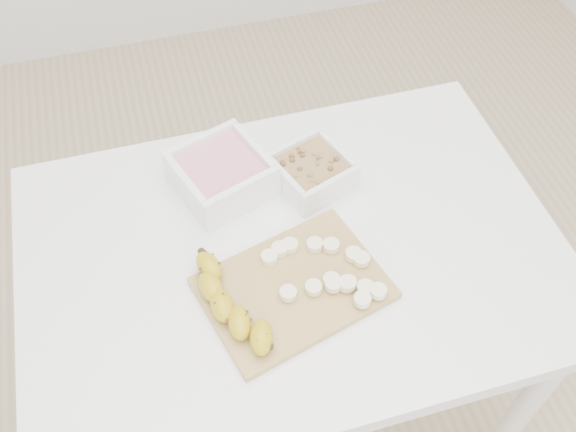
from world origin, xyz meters
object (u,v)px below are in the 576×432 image
object	(u,v)px
table	(292,276)
banana	(232,305)
cutting_board	(293,288)
bowl_yogurt	(222,174)
bowl_granola	(312,171)

from	to	relation	value
table	banana	distance (m)	0.22
table	cutting_board	bearing A→B (deg)	-105.11
table	bowl_yogurt	world-z (taller)	bowl_yogurt
banana	bowl_yogurt	bearing A→B (deg)	73.83
bowl_yogurt	banana	size ratio (longest dim) A/B	0.96
cutting_board	banana	distance (m)	0.12
bowl_yogurt	banana	world-z (taller)	bowl_yogurt
cutting_board	banana	world-z (taller)	banana
bowl_yogurt	banana	xyz separation A→B (m)	(-0.05, -0.29, -0.01)
banana	cutting_board	bearing A→B (deg)	2.48
table	bowl_yogurt	size ratio (longest dim) A/B	4.70
bowl_granola	banana	xyz separation A→B (m)	(-0.22, -0.25, 0.00)
bowl_granola	cutting_board	distance (m)	0.26
table	bowl_granola	size ratio (longest dim) A/B	5.79
bowl_granola	banana	size ratio (longest dim) A/B	0.78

